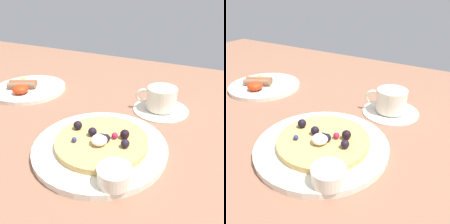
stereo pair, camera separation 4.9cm
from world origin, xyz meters
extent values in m
cube|color=#885C46|center=(0.00, 0.00, -0.01)|extent=(2.03, 1.22, 0.03)
cylinder|color=white|center=(0.08, -0.07, 0.01)|extent=(0.28, 0.28, 0.01)
cylinder|color=tan|center=(0.08, -0.07, 0.02)|extent=(0.19, 0.19, 0.01)
sphere|color=black|center=(0.14, -0.07, 0.04)|extent=(0.02, 0.02, 0.02)
sphere|color=black|center=(0.09, -0.07, 0.04)|extent=(0.02, 0.02, 0.02)
sphere|color=#C41F41|center=(0.10, -0.05, 0.03)|extent=(0.01, 0.01, 0.01)
sphere|color=black|center=(0.02, -0.06, 0.04)|extent=(0.02, 0.02, 0.02)
sphere|color=black|center=(0.12, -0.04, 0.04)|extent=(0.02, 0.02, 0.02)
sphere|color=navy|center=(0.08, -0.07, 0.03)|extent=(0.01, 0.01, 0.01)
sphere|color=black|center=(0.09, -0.08, 0.04)|extent=(0.02, 0.02, 0.02)
sphere|color=black|center=(0.06, -0.06, 0.04)|extent=(0.02, 0.02, 0.02)
sphere|color=navy|center=(0.04, -0.10, 0.03)|extent=(0.01, 0.01, 0.01)
ellipsoid|color=white|center=(0.09, -0.08, 0.04)|extent=(0.03, 0.03, 0.02)
cylinder|color=white|center=(0.15, -0.15, 0.03)|extent=(0.06, 0.06, 0.03)
cylinder|color=#69290E|center=(0.15, -0.15, 0.03)|extent=(0.05, 0.05, 0.00)
cylinder|color=white|center=(-0.28, 0.11, 0.01)|extent=(0.23, 0.23, 0.01)
cylinder|color=brown|center=(-0.29, 0.09, 0.02)|extent=(0.09, 0.06, 0.02)
cylinder|color=brown|center=(-0.30, 0.11, 0.02)|extent=(0.09, 0.06, 0.02)
ellipsoid|color=white|center=(-0.32, 0.12, 0.02)|extent=(0.07, 0.06, 0.01)
sphere|color=yellow|center=(-0.32, 0.12, 0.02)|extent=(0.02, 0.02, 0.02)
ellipsoid|color=#BA3211|center=(-0.27, 0.06, 0.03)|extent=(0.05, 0.05, 0.03)
cylinder|color=silver|center=(0.14, 0.16, 0.00)|extent=(0.15, 0.15, 0.01)
cylinder|color=white|center=(0.14, 0.16, 0.04)|extent=(0.08, 0.08, 0.06)
torus|color=white|center=(0.09, 0.15, 0.04)|extent=(0.04, 0.02, 0.04)
cylinder|color=#9A7953|center=(0.14, 0.16, 0.06)|extent=(0.07, 0.07, 0.00)
camera|label=1|loc=(0.28, -0.42, 0.31)|focal=38.73mm
camera|label=2|loc=(0.33, -0.40, 0.31)|focal=38.73mm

